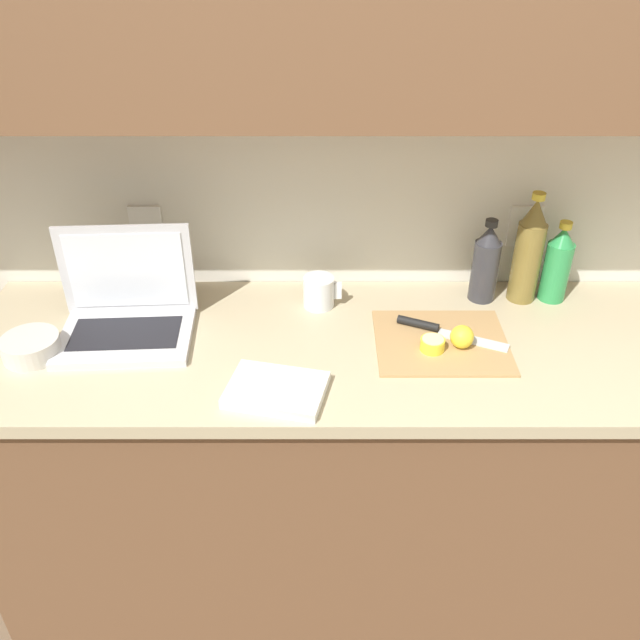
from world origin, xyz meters
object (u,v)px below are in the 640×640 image
laptop (128,309)px  cutting_board (444,342)px  lemon_half_cut (434,344)px  bottle_oil_tall (530,252)px  bottle_water_clear (488,264)px  knife (434,328)px  lemon_whole_beside (464,337)px  bottle_green_soda (560,265)px  bowl_white (33,346)px  measuring_cup (321,292)px

laptop → cutting_board: bearing=-7.6°
lemon_half_cut → bottle_oil_tall: size_ratio=0.19×
lemon_half_cut → bottle_water_clear: (0.17, 0.26, 0.09)m
knife → lemon_whole_beside: bearing=-25.4°
laptop → knife: 0.79m
laptop → knife: size_ratio=1.27×
laptop → knife: bearing=-4.3°
lemon_half_cut → bottle_green_soda: bearing=35.0°
bowl_white → bottle_green_soda: bearing=11.5°
bottle_oil_tall → knife: bearing=-147.3°
lemon_whole_beside → bottle_green_soda: (0.30, 0.25, 0.07)m
cutting_board → bowl_white: (-1.02, -0.05, 0.02)m
measuring_cup → cutting_board: bearing=-30.4°
cutting_board → lemon_half_cut: size_ratio=5.47×
knife → bottle_water_clear: 0.26m
knife → measuring_cup: 0.33m
bottle_green_soda → bottle_oil_tall: 0.09m
laptop → lemon_half_cut: 0.79m
knife → bottle_water_clear: (0.16, 0.18, 0.09)m
laptop → lemon_whole_beside: bearing=-9.1°
bottle_green_soda → lemon_whole_beside: bearing=-140.2°
bottle_oil_tall → cutting_board: bearing=-138.6°
bowl_white → lemon_whole_beside: bearing=1.5°
laptop → bottle_oil_tall: bearing=5.4°
knife → lemon_half_cut: lemon_half_cut is taller
laptop → cutting_board: laptop is taller
lemon_whole_beside → bottle_oil_tall: bottle_oil_tall is taller
bottle_water_clear → bottle_oil_tall: bearing=-0.0°
knife → bottle_oil_tall: (0.27, 0.18, 0.13)m
lemon_half_cut → bottle_water_clear: size_ratio=0.25×
lemon_half_cut → measuring_cup: measuring_cup is taller
knife → bottle_water_clear: size_ratio=1.15×
laptop → cutting_board: size_ratio=1.05×
knife → lemon_half_cut: size_ratio=4.54×
bottle_water_clear → measuring_cup: bearing=-175.2°
laptop → bottle_oil_tall: size_ratio=1.11×
lemon_whole_beside → bottle_oil_tall: size_ratio=0.19×
lemon_whole_beside → bowl_white: lemon_whole_beside is taller
lemon_half_cut → laptop: bearing=172.6°
lemon_half_cut → bowl_white: bearing=-179.1°
bottle_oil_tall → measuring_cup: bearing=-176.2°
bottle_oil_tall → bottle_water_clear: (-0.11, 0.00, -0.04)m
bowl_white → measuring_cup: bearing=18.5°
bottle_green_soda → bowl_white: size_ratio=1.66×
cutting_board → bowl_white: bearing=-177.0°
lemon_whole_beside → measuring_cup: (-0.36, 0.21, 0.01)m
bottle_water_clear → measuring_cup: size_ratio=2.27×
bottle_water_clear → measuring_cup: bottle_water_clear is taller
laptop → bottle_green_soda: bearing=4.7°
lemon_whole_beside → bottle_water_clear: bearing=68.0°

